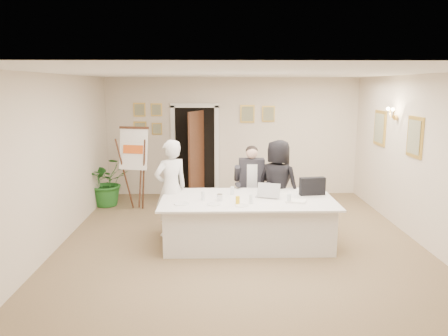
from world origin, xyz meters
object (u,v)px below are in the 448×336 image
seated_man (252,184)px  oj_glass (238,200)px  laptop (268,188)px  laptop_bag (312,186)px  steel_jug (220,197)px  standing_man (171,188)px  conference_table (247,220)px  flip_chart (136,172)px  potted_palm (107,181)px  standing_woman (278,184)px  paper_stack (296,201)px

seated_man → oj_glass: size_ratio=11.65×
laptop → laptop_bag: size_ratio=0.88×
oj_glass → steel_jug: size_ratio=1.18×
laptop_bag → oj_glass: (-1.30, -0.58, -0.09)m
laptop_bag → steel_jug: 1.62m
laptop → standing_man: bearing=-172.8°
conference_table → standing_man: size_ratio=1.67×
flip_chart → potted_palm: size_ratio=1.61×
flip_chart → potted_palm: 0.83m
laptop → oj_glass: 0.72m
conference_table → steel_jug: size_ratio=25.91×
standing_woman → steel_jug: 1.45m
standing_man → laptop_bag: bearing=141.1°
laptop → steel_jug: 0.85m
flip_chart → standing_woman: (2.82, -1.27, 0.02)m
flip_chart → potted_palm: bearing=154.8°
standing_man → standing_woman: (1.92, 0.40, -0.03)m
steel_jug → conference_table: bearing=17.5°
standing_woman → potted_palm: 3.89m
oj_glass → potted_palm: bearing=134.3°
seated_man → standing_man: standing_man is taller
laptop_bag → oj_glass: size_ratio=3.34×
conference_table → potted_palm: potted_palm is taller
standing_woman → laptop: standing_woman is taller
paper_stack → standing_woman: bearing=97.4°
potted_palm → paper_stack: bearing=-36.0°
flip_chart → laptop: flip_chart is taller
standing_man → standing_woman: size_ratio=1.03×
oj_glass → standing_man: bearing=144.6°
seated_man → laptop: size_ratio=3.95×
paper_stack → oj_glass: 0.95m
standing_woman → standing_man: bearing=45.1°
potted_palm → laptop_bag: potted_palm is taller
laptop → laptop_bag: 0.78m
conference_table → seated_man: bearing=81.7°
steel_jug → oj_glass: bearing=-39.4°
conference_table → standing_woman: standing_woman is taller
laptop_bag → steel_jug: laptop_bag is taller
potted_palm → laptop: bearing=-35.4°
oj_glass → laptop_bag: bearing=24.1°
seated_man → laptop: bearing=-81.9°
seated_man → laptop_bag: seated_man is taller
standing_woman → paper_stack: bearing=130.8°
oj_glass → flip_chart: bearing=129.4°
flip_chart → oj_glass: (2.02, -2.46, 0.03)m
standing_woman → paper_stack: 1.08m
potted_palm → conference_table: bearing=-39.7°
flip_chart → conference_table: bearing=-43.5°
conference_table → standing_woman: (0.62, 0.82, 0.43)m
flip_chart → laptop: bearing=-37.8°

